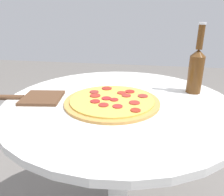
% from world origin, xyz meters
% --- Properties ---
extents(table, '(0.90, 0.90, 0.75)m').
position_xyz_m(table, '(0.00, 0.00, 0.58)').
color(table, silver).
rests_on(table, ground_plane).
extents(pizza, '(0.36, 0.36, 0.02)m').
position_xyz_m(pizza, '(-0.03, 0.02, 0.76)').
color(pizza, '#C68E47').
rests_on(pizza, table).
extents(beer_bottle, '(0.06, 0.06, 0.29)m').
position_xyz_m(beer_bottle, '(0.14, -0.31, 0.86)').
color(beer_bottle, '#563314').
rests_on(beer_bottle, table).
extents(pizza_paddle, '(0.17, 0.28, 0.02)m').
position_xyz_m(pizza_paddle, '(-0.05, 0.33, 0.76)').
color(pizza_paddle, brown).
rests_on(pizza_paddle, table).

